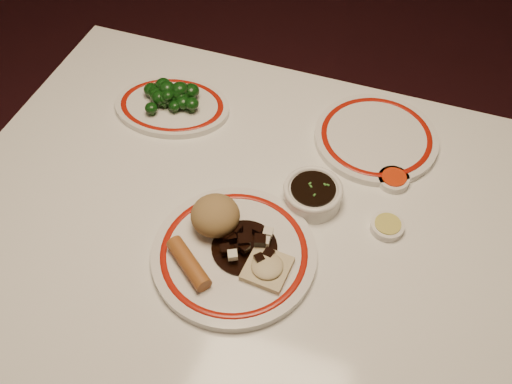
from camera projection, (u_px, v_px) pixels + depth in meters
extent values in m
plane|color=black|center=(253.00, 367.00, 1.69)|extent=(7.00, 7.00, 0.00)
cube|color=white|center=(252.00, 223.00, 1.12)|extent=(1.20, 0.90, 0.04)
cylinder|color=black|center=(131.00, 150.00, 1.75)|extent=(0.06, 0.06, 0.71)
cylinder|color=black|center=(491.00, 248.00, 1.53)|extent=(0.06, 0.06, 0.71)
cylinder|color=white|center=(234.00, 254.00, 1.04)|extent=(0.39, 0.39, 0.02)
torus|color=#971307|center=(234.00, 252.00, 1.03)|extent=(0.34, 0.34, 0.00)
ellipsoid|color=#977547|center=(215.00, 215.00, 1.04)|extent=(0.09, 0.09, 0.07)
cylinder|color=#A05B27|center=(189.00, 263.00, 1.00)|extent=(0.11, 0.09, 0.03)
cube|color=#C4B48A|center=(267.00, 269.00, 1.00)|extent=(0.08, 0.08, 0.01)
ellipsoid|color=#C4B48A|center=(267.00, 266.00, 1.00)|extent=(0.06, 0.06, 0.02)
cylinder|color=black|center=(244.00, 247.00, 1.04)|extent=(0.12, 0.12, 0.00)
cube|color=black|center=(239.00, 248.00, 1.03)|extent=(0.02, 0.02, 0.01)
cube|color=black|center=(244.00, 248.00, 1.02)|extent=(0.02, 0.02, 0.02)
cube|color=black|center=(227.00, 236.00, 1.04)|extent=(0.03, 0.03, 0.02)
cube|color=black|center=(244.00, 241.00, 1.02)|extent=(0.03, 0.03, 0.02)
cube|color=black|center=(258.00, 230.00, 1.05)|extent=(0.02, 0.02, 0.02)
cube|color=black|center=(224.00, 230.00, 1.05)|extent=(0.02, 0.02, 0.02)
cube|color=black|center=(259.00, 259.00, 1.00)|extent=(0.02, 0.02, 0.02)
cube|color=black|center=(233.00, 232.00, 1.05)|extent=(0.02, 0.02, 0.02)
cube|color=black|center=(235.00, 229.00, 1.04)|extent=(0.03, 0.03, 0.02)
cube|color=black|center=(260.00, 241.00, 1.03)|extent=(0.03, 0.03, 0.02)
cube|color=black|center=(244.00, 245.00, 1.03)|extent=(0.02, 0.02, 0.02)
cube|color=black|center=(230.00, 237.00, 1.04)|extent=(0.03, 0.03, 0.02)
cube|color=black|center=(225.00, 250.00, 1.02)|extent=(0.02, 0.02, 0.02)
cube|color=black|center=(269.00, 255.00, 1.01)|extent=(0.02, 0.02, 0.02)
cube|color=beige|center=(265.00, 241.00, 1.03)|extent=(0.02, 0.02, 0.01)
cube|color=beige|center=(268.00, 232.00, 1.03)|extent=(0.02, 0.02, 0.01)
cube|color=beige|center=(233.00, 255.00, 1.00)|extent=(0.02, 0.02, 0.01)
torus|color=#971307|center=(172.00, 104.00, 1.28)|extent=(0.26, 0.26, 0.00)
cylinder|color=#23471C|center=(160.00, 103.00, 1.27)|extent=(0.01, 0.01, 0.01)
ellipsoid|color=#0D350D|center=(159.00, 97.00, 1.26)|extent=(0.04, 0.04, 0.03)
cylinder|color=#23471C|center=(192.00, 97.00, 1.29)|extent=(0.01, 0.01, 0.01)
ellipsoid|color=#0D350D|center=(191.00, 91.00, 1.28)|extent=(0.04, 0.04, 0.03)
cylinder|color=#23471C|center=(165.00, 100.00, 1.29)|extent=(0.01, 0.01, 0.01)
ellipsoid|color=#0D350D|center=(164.00, 95.00, 1.27)|extent=(0.04, 0.04, 0.03)
cylinder|color=#23471C|center=(180.00, 98.00, 1.29)|extent=(0.01, 0.01, 0.01)
ellipsoid|color=#0D350D|center=(179.00, 92.00, 1.27)|extent=(0.03, 0.03, 0.02)
cylinder|color=#23471C|center=(152.00, 94.00, 1.30)|extent=(0.01, 0.01, 0.01)
ellipsoid|color=#0D350D|center=(151.00, 89.00, 1.29)|extent=(0.03, 0.03, 0.03)
cylinder|color=#23471C|center=(160.00, 91.00, 1.30)|extent=(0.01, 0.01, 0.01)
ellipsoid|color=#0D350D|center=(160.00, 86.00, 1.29)|extent=(0.03, 0.03, 0.02)
cylinder|color=#23471C|center=(180.00, 101.00, 1.28)|extent=(0.01, 0.01, 0.01)
ellipsoid|color=#0D350D|center=(179.00, 95.00, 1.27)|extent=(0.03, 0.03, 0.03)
cylinder|color=#23471C|center=(168.00, 103.00, 1.28)|extent=(0.01, 0.01, 0.01)
ellipsoid|color=#0D350D|center=(167.00, 99.00, 1.27)|extent=(0.03, 0.03, 0.02)
cylinder|color=#23471C|center=(181.00, 102.00, 1.28)|extent=(0.01, 0.01, 0.02)
ellipsoid|color=#0D350D|center=(180.00, 95.00, 1.26)|extent=(0.04, 0.04, 0.03)
cylinder|color=#23471C|center=(156.00, 97.00, 1.29)|extent=(0.01, 0.01, 0.01)
ellipsoid|color=#0D350D|center=(155.00, 91.00, 1.28)|extent=(0.04, 0.04, 0.03)
cylinder|color=#23471C|center=(175.00, 110.00, 1.26)|extent=(0.01, 0.01, 0.01)
ellipsoid|color=#0D350D|center=(175.00, 106.00, 1.25)|extent=(0.03, 0.03, 0.02)
cylinder|color=#23471C|center=(152.00, 112.00, 1.26)|extent=(0.01, 0.01, 0.01)
ellipsoid|color=#0D350D|center=(151.00, 108.00, 1.25)|extent=(0.03, 0.03, 0.02)
cylinder|color=#23471C|center=(170.00, 104.00, 1.27)|extent=(0.01, 0.01, 0.01)
ellipsoid|color=#0D350D|center=(169.00, 99.00, 1.26)|extent=(0.03, 0.03, 0.02)
cylinder|color=#23471C|center=(158.00, 100.00, 1.28)|extent=(0.01, 0.01, 0.01)
ellipsoid|color=#0D350D|center=(157.00, 94.00, 1.27)|extent=(0.04, 0.04, 0.03)
cylinder|color=#23471C|center=(170.00, 101.00, 1.28)|extent=(0.01, 0.01, 0.01)
ellipsoid|color=#0D350D|center=(169.00, 97.00, 1.27)|extent=(0.03, 0.03, 0.02)
cylinder|color=#23471C|center=(171.00, 104.00, 1.27)|extent=(0.01, 0.01, 0.01)
ellipsoid|color=#0D350D|center=(170.00, 98.00, 1.26)|extent=(0.04, 0.04, 0.03)
cylinder|color=#23471C|center=(165.00, 105.00, 1.27)|extent=(0.01, 0.01, 0.01)
ellipsoid|color=#0D350D|center=(164.00, 101.00, 1.26)|extent=(0.03, 0.03, 0.02)
cylinder|color=#23471C|center=(184.00, 107.00, 1.27)|extent=(0.01, 0.01, 0.01)
ellipsoid|color=#0D350D|center=(183.00, 102.00, 1.26)|extent=(0.03, 0.03, 0.03)
cylinder|color=#23471C|center=(192.00, 109.00, 1.26)|extent=(0.01, 0.01, 0.01)
ellipsoid|color=#0D350D|center=(192.00, 104.00, 1.25)|extent=(0.03, 0.03, 0.03)
ellipsoid|color=#0D350D|center=(181.00, 88.00, 1.27)|extent=(0.03, 0.03, 0.03)
ellipsoid|color=#0D350D|center=(168.00, 95.00, 1.24)|extent=(0.03, 0.03, 0.02)
ellipsoid|color=#0D350D|center=(178.00, 92.00, 1.26)|extent=(0.04, 0.04, 0.03)
ellipsoid|color=#0D350D|center=(165.00, 97.00, 1.25)|extent=(0.03, 0.03, 0.02)
ellipsoid|color=#0D350D|center=(180.00, 89.00, 1.26)|extent=(0.04, 0.04, 0.03)
ellipsoid|color=#0D350D|center=(163.00, 84.00, 1.27)|extent=(0.03, 0.03, 0.03)
ellipsoid|color=#0D350D|center=(167.00, 88.00, 1.26)|extent=(0.04, 0.04, 0.03)
cylinder|color=white|center=(312.00, 195.00, 1.11)|extent=(0.11, 0.11, 0.04)
cylinder|color=black|center=(313.00, 189.00, 1.10)|extent=(0.09, 0.09, 0.00)
cylinder|color=white|center=(393.00, 180.00, 1.15)|extent=(0.06, 0.06, 0.02)
cylinder|color=red|center=(394.00, 177.00, 1.15)|extent=(0.05, 0.05, 0.00)
cylinder|color=white|center=(387.00, 227.00, 1.08)|extent=(0.06, 0.06, 0.02)
cylinder|color=#C4BB50|center=(388.00, 224.00, 1.07)|extent=(0.05, 0.05, 0.00)
cylinder|color=white|center=(376.00, 138.00, 1.23)|extent=(0.35, 0.35, 0.02)
torus|color=#971307|center=(377.00, 135.00, 1.22)|extent=(0.30, 0.30, 0.00)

